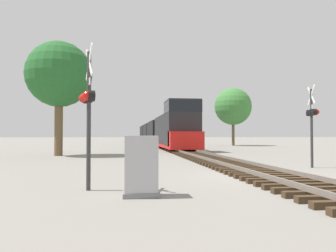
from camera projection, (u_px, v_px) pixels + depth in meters
ground_plane at (266, 177)px, 12.01m from camera, size 400.00×400.00×0.00m
rail_track_bed at (266, 173)px, 12.02m from camera, size 2.60×160.00×0.31m
freight_train at (156, 133)px, 53.69m from camera, size 2.93×56.36×4.65m
crossing_signal_near at (88, 103)px, 9.15m from camera, size 0.54×1.01×4.05m
crossing_signal_far at (312, 117)px, 15.45m from camera, size 0.49×1.01×3.88m
relay_cabinet at (141, 166)px, 8.24m from camera, size 0.90×0.69×1.53m
tree_far_right at (59, 75)px, 24.35m from camera, size 4.88×4.88×8.50m
tree_mid_background at (233, 107)px, 47.02m from camera, size 5.31×5.31×8.28m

